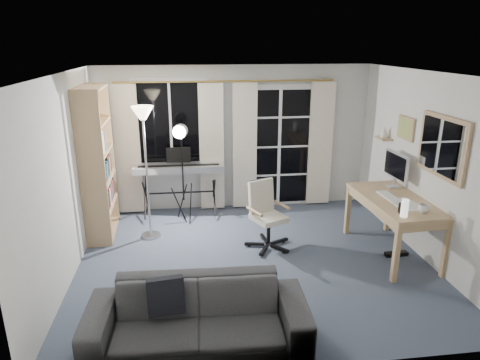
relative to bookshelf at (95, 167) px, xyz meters
name	(u,v)px	position (x,y,z in m)	size (l,w,h in m)	color
floor	(253,261)	(2.13, -1.13, -1.04)	(4.50, 4.00, 0.02)	#3C4457
window	(171,123)	(1.08, 0.84, 0.47)	(1.20, 0.08, 1.40)	white
french_door	(279,148)	(2.88, 0.84, -0.01)	(1.32, 0.09, 2.11)	white
curtains	(227,147)	(1.99, 0.75, 0.06)	(3.60, 0.07, 2.13)	gold
bookshelf	(95,167)	(0.00, 0.00, 0.00)	(0.38, 1.02, 2.18)	#A37A56
torchiere_lamp	(144,134)	(0.74, -0.22, 0.51)	(0.35, 0.35, 1.92)	#B2B2B7
keyboard_piano	(179,169)	(1.18, 0.56, -0.24)	(1.45, 0.71, 1.05)	black
studio_light	(181,143)	(1.23, 0.24, 0.26)	(0.34, 0.34, 1.61)	black
office_chair	(264,208)	(2.35, -0.69, -0.48)	(0.65, 0.64, 0.94)	black
desk	(395,205)	(4.01, -1.16, -0.34)	(0.80, 1.50, 0.79)	#A17C53
monitor	(396,167)	(4.20, -0.71, 0.05)	(0.19, 0.57, 0.49)	silver
desk_clutter	(398,218)	(3.95, -1.40, -0.42)	(0.44, 0.90, 1.00)	white
mug	(424,208)	(4.11, -1.66, -0.18)	(0.13, 0.10, 0.13)	silver
wall_mirror	(442,147)	(4.35, -1.48, 0.52)	(0.04, 0.94, 0.74)	#A37A56
framed_print	(406,128)	(4.36, -0.58, 0.57)	(0.03, 0.42, 0.32)	#A37A56
wall_shelf	(384,135)	(4.29, -0.08, 0.38)	(0.16, 0.30, 0.18)	#A37A56
sofa	(197,307)	(1.35, -2.68, -0.63)	(2.08, 0.69, 0.80)	#29292B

